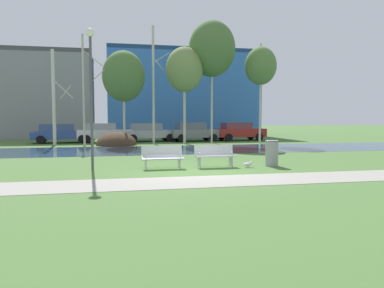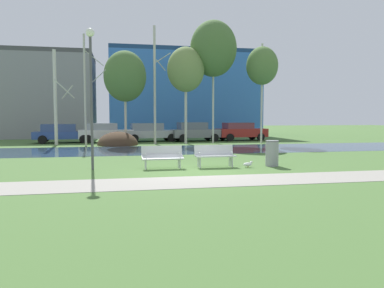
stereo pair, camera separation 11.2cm
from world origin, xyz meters
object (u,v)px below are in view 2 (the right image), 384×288
(parked_wagon_fourth_grey, at_px, (195,131))
(parked_suv_fifth_red, at_px, (241,131))
(bench_right, at_px, (215,155))
(trash_bin, at_px, (272,153))
(parked_hatch_third_silver, at_px, (150,132))
(parked_van_nearest_blue, at_px, (62,133))
(parked_sedan_second_white, at_px, (105,132))
(streetlamp, at_px, (91,76))
(bench_left, at_px, (162,156))
(seagull, at_px, (248,164))

(parked_wagon_fourth_grey, height_order, parked_suv_fifth_red, parked_wagon_fourth_grey)
(bench_right, bearing_deg, trash_bin, -4.64)
(bench_right, height_order, parked_hatch_third_silver, parked_hatch_third_silver)
(parked_van_nearest_blue, xyz_separation_m, parked_wagon_fourth_grey, (10.46, 0.04, 0.05))
(trash_bin, height_order, parked_sedan_second_white, parked_sedan_second_white)
(streetlamp, relative_size, parked_wagon_fourth_grey, 1.27)
(trash_bin, relative_size, streetlamp, 0.20)
(parked_suv_fifth_red, bearing_deg, bench_left, -118.33)
(bench_left, bearing_deg, bench_right, 0.00)
(parked_van_nearest_blue, distance_m, parked_wagon_fourth_grey, 10.46)
(streetlamp, bearing_deg, parked_wagon_fourth_grey, 65.29)
(trash_bin, relative_size, parked_hatch_third_silver, 0.22)
(parked_van_nearest_blue, distance_m, parked_suv_fifth_red, 14.46)
(streetlamp, height_order, parked_sedan_second_white, streetlamp)
(parked_hatch_third_silver, distance_m, parked_suv_fifth_red, 7.68)
(bench_right, bearing_deg, bench_left, 180.00)
(parked_hatch_third_silver, distance_m, parked_wagon_fourth_grey, 3.70)
(seagull, relative_size, parked_suv_fifth_red, 0.10)
(bench_right, distance_m, trash_bin, 2.36)
(bench_right, relative_size, parked_van_nearest_blue, 0.35)
(streetlamp, bearing_deg, bench_left, -3.02)
(parked_van_nearest_blue, bearing_deg, streetlamp, -78.23)
(streetlamp, xyz_separation_m, parked_suv_fifth_red, (11.21, 15.76, -2.72))
(seagull, height_order, parked_sedan_second_white, parked_sedan_second_white)
(streetlamp, distance_m, parked_van_nearest_blue, 16.19)
(bench_left, distance_m, streetlamp, 4.04)
(seagull, xyz_separation_m, parked_suv_fifth_red, (5.21, 16.30, 0.67))
(parked_van_nearest_blue, relative_size, parked_suv_fifth_red, 1.06)
(parked_sedan_second_white, xyz_separation_m, parked_hatch_third_silver, (3.59, 0.34, -0.01))
(trash_bin, height_order, parked_van_nearest_blue, parked_van_nearest_blue)
(bench_left, distance_m, seagull, 3.40)
(seagull, height_order, parked_suv_fifth_red, parked_suv_fifth_red)
(parked_hatch_third_silver, xyz_separation_m, parked_wagon_fourth_grey, (3.67, -0.40, 0.03))
(streetlamp, relative_size, parked_sedan_second_white, 1.22)
(bench_left, distance_m, trash_bin, 4.46)
(parked_van_nearest_blue, relative_size, parked_hatch_third_silver, 0.98)
(parked_van_nearest_blue, height_order, parked_hatch_third_silver, parked_hatch_third_silver)
(bench_right, distance_m, parked_wagon_fourth_grey, 15.99)
(bench_left, xyz_separation_m, parked_van_nearest_blue, (-5.89, 15.75, 0.29))
(trash_bin, bearing_deg, parked_hatch_third_silver, 102.27)
(trash_bin, xyz_separation_m, parked_wagon_fourth_grey, (0.11, 15.99, 0.27))
(streetlamp, relative_size, parked_van_nearest_blue, 1.15)
(trash_bin, distance_m, parked_sedan_second_white, 17.57)
(bench_left, distance_m, parked_wagon_fourth_grey, 16.44)
(streetlamp, bearing_deg, parked_van_nearest_blue, 101.77)
(seagull, bearing_deg, bench_right, 161.97)
(streetlamp, bearing_deg, seagull, -5.21)
(bench_right, distance_m, parked_sedan_second_white, 16.57)
(parked_wagon_fourth_grey, xyz_separation_m, parked_suv_fifth_red, (4.00, 0.10, -0.01))
(parked_van_nearest_blue, xyz_separation_m, parked_sedan_second_white, (3.20, 0.11, 0.03))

